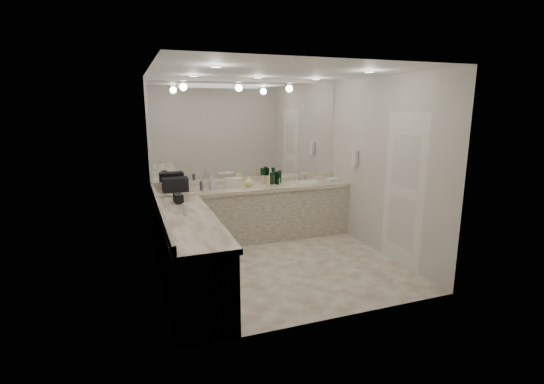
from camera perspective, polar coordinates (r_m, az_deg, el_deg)
name	(u,v)px	position (r m, az deg, el deg)	size (l,w,h in m)	color
floor	(281,265)	(5.59, 1.30, -10.54)	(3.20, 3.20, 0.00)	beige
ceiling	(282,71)	(5.17, 1.45, 17.08)	(3.20, 3.20, 0.00)	white
wall_back	(249,159)	(6.62, -3.42, 4.76)	(3.20, 0.02, 2.60)	beige
wall_left	(156,181)	(4.88, -16.41, 1.51)	(0.02, 3.00, 2.60)	beige
wall_right	(383,167)	(5.99, 15.78, 3.50)	(0.02, 3.00, 2.60)	beige
vanity_back_base	(254,214)	(6.52, -2.55, -3.26)	(3.20, 0.60, 0.84)	beige
vanity_back_top	(254,188)	(6.40, -2.56, 0.60)	(3.20, 0.64, 0.06)	#EFE3C9
vanity_left_base	(189,256)	(4.86, -11.94, -9.11)	(0.60, 2.40, 0.84)	beige
vanity_left_top	(188,220)	(4.71, -12.06, -4.00)	(0.64, 2.42, 0.06)	#EFE3C9
backsplash_back	(249,180)	(6.66, -3.33, 1.75)	(3.20, 0.04, 0.10)	#EFE3C9
backsplash_left	(160,209)	(4.95, -15.93, -2.45)	(0.04, 3.00, 0.10)	#EFE3C9
mirror_back	(248,131)	(6.57, -3.44, 8.86)	(3.12, 0.01, 1.55)	white
mirror_left	(155,141)	(4.81, -16.61, 7.08)	(0.01, 2.92, 1.55)	white
sink	(307,182)	(6.75, 5.11, 1.39)	(0.44, 0.44, 0.03)	white
faucet	(302,176)	(6.92, 4.39, 2.31)	(0.24, 0.16, 0.14)	silver
wall_phone	(355,158)	(6.53, 11.90, 4.85)	(0.06, 0.10, 0.24)	white
door	(403,191)	(5.64, 18.48, 0.20)	(0.02, 0.82, 2.10)	white
black_toiletry_bag	(175,184)	(6.16, -13.83, 1.08)	(0.38, 0.24, 0.22)	black
black_bag_spill	(178,198)	(5.44, -13.41, -0.89)	(0.10, 0.22, 0.12)	black
cream_cosmetic_case	(233,183)	(6.32, -5.61, 1.36)	(0.26, 0.16, 0.15)	beige
hand_towel	(332,179)	(6.97, 8.75, 1.83)	(0.22, 0.15, 0.04)	white
lotion_left	(185,209)	(4.81, -12.46, -2.45)	(0.06, 0.06, 0.14)	white
soap_bottle_a	(211,181)	(6.31, -8.78, 1.62)	(0.09, 0.09, 0.23)	beige
soap_bottle_b	(213,183)	(6.19, -8.54, 1.26)	(0.09, 0.09, 0.19)	silver
soap_bottle_c	(249,181)	(6.33, -3.34, 1.57)	(0.14, 0.14, 0.18)	#E7E48C
green_bottle_0	(280,176)	(6.67, 1.10, 2.27)	(0.06, 0.06, 0.21)	#0E431D
green_bottle_1	(276,178)	(6.58, 0.60, 2.06)	(0.07, 0.07, 0.19)	#0E431D
green_bottle_2	(277,178)	(6.52, 0.76, 2.05)	(0.07, 0.07, 0.21)	#0E431D
green_bottle_3	(272,178)	(6.53, -0.03, 1.99)	(0.07, 0.07, 0.20)	#0E431D
amenity_bottle_0	(242,185)	(6.30, -4.42, 1.09)	(0.07, 0.07, 0.09)	#F2D84C
amenity_bottle_1	(216,184)	(6.31, -8.17, 1.21)	(0.05, 0.05, 0.14)	silver
amenity_bottle_2	(204,184)	(6.31, -9.79, 1.10)	(0.04, 0.04, 0.12)	white
amenity_bottle_3	(268,181)	(6.42, -0.54, 1.58)	(0.06, 0.06, 0.15)	#E0B28C
amenity_bottle_4	(232,184)	(6.29, -5.88, 1.10)	(0.06, 0.06, 0.11)	#F2D84C
amenity_bottle_5	(279,181)	(6.58, 0.97, 1.60)	(0.04, 0.04, 0.09)	silver
amenity_bottle_6	(263,180)	(6.57, -1.29, 1.79)	(0.06, 0.06, 0.14)	#E0B28C
amenity_bottle_7	(174,187)	(6.19, -14.00, 0.64)	(0.06, 0.06, 0.11)	#9966B2
amenity_bottle_8	(201,186)	(6.14, -10.22, 0.87)	(0.05, 0.05, 0.14)	#3F3F4C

